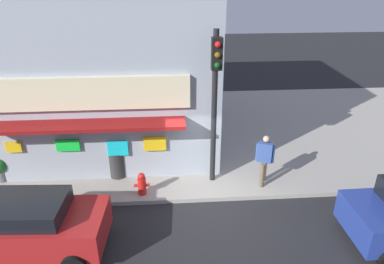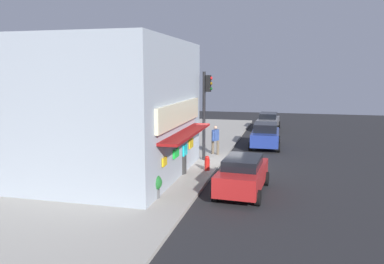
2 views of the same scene
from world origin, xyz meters
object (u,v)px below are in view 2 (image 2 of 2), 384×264
(pedestrian, at_px, (215,138))
(potted_plant_by_doorway, at_px, (174,152))
(trash_can, at_px, (181,164))
(potted_plant_by_window, at_px, (154,185))
(traffic_light, at_px, (206,104))
(parked_car_grey, at_px, (268,121))
(fire_hydrant, at_px, (207,163))
(parked_car_red, at_px, (243,174))
(parked_car_blue, at_px, (265,135))

(pedestrian, bearing_deg, potted_plant_by_doorway, 137.10)
(trash_can, distance_m, potted_plant_by_window, 3.99)
(trash_can, bearing_deg, traffic_light, -10.30)
(potted_plant_by_doorway, distance_m, parked_car_grey, 15.37)
(fire_hydrant, distance_m, trash_can, 1.51)
(parked_car_red, bearing_deg, trash_can, 59.42)
(traffic_light, relative_size, parked_car_blue, 1.22)
(pedestrian, bearing_deg, fire_hydrant, -175.53)
(fire_hydrant, height_order, potted_plant_by_window, potted_plant_by_window)
(potted_plant_by_doorway, height_order, parked_car_blue, parked_car_blue)
(traffic_light, height_order, parked_car_red, traffic_light)
(fire_hydrant, bearing_deg, pedestrian, 4.47)
(parked_car_blue, bearing_deg, potted_plant_by_doorway, 140.24)
(traffic_light, distance_m, parked_car_red, 6.55)
(fire_hydrant, distance_m, pedestrian, 4.15)
(traffic_light, bearing_deg, trash_can, 169.70)
(trash_can, height_order, potted_plant_by_doorway, trash_can)
(traffic_light, xyz_separation_m, trash_can, (-3.31, 0.60, -2.83))
(pedestrian, distance_m, parked_car_blue, 4.73)
(fire_hydrant, relative_size, parked_car_grey, 0.18)
(potted_plant_by_window, bearing_deg, parked_car_blue, -16.59)
(potted_plant_by_window, height_order, parked_car_red, parked_car_red)
(trash_can, xyz_separation_m, pedestrian, (5.00, -0.87, 0.54))
(potted_plant_by_window, xyz_separation_m, parked_car_blue, (12.73, -3.79, 0.19))
(fire_hydrant, distance_m, potted_plant_by_window, 5.06)
(parked_car_blue, bearing_deg, fire_hydrant, 161.82)
(trash_can, bearing_deg, potted_plant_by_doorway, 22.63)
(trash_can, distance_m, parked_car_red, 3.94)
(potted_plant_by_window, bearing_deg, parked_car_red, -59.79)
(potted_plant_by_window, bearing_deg, potted_plant_by_doorway, 9.53)
(fire_hydrant, distance_m, parked_car_red, 3.66)
(parked_car_grey, relative_size, parked_car_red, 1.05)
(parked_car_red, bearing_deg, potted_plant_by_window, 120.21)
(traffic_light, xyz_separation_m, parked_car_blue, (5.42, -3.16, -2.57))
(traffic_light, relative_size, fire_hydrant, 6.54)
(fire_hydrant, height_order, potted_plant_by_doorway, potted_plant_by_doorway)
(potted_plant_by_doorway, relative_size, parked_car_blue, 0.21)
(traffic_light, distance_m, fire_hydrant, 3.83)
(traffic_light, height_order, potted_plant_by_doorway, traffic_light)
(parked_car_red, bearing_deg, fire_hydrant, 36.97)
(parked_car_red, bearing_deg, parked_car_grey, -0.45)
(potted_plant_by_window, bearing_deg, traffic_light, -4.93)
(pedestrian, relative_size, parked_car_grey, 0.40)
(fire_hydrant, xyz_separation_m, trash_can, (-0.91, 1.19, 0.10))
(traffic_light, distance_m, parked_car_blue, 6.78)
(parked_car_grey, bearing_deg, fire_hydrant, 171.92)
(potted_plant_by_window, xyz_separation_m, parked_car_red, (1.99, -3.42, 0.14))
(fire_hydrant, relative_size, parked_car_blue, 0.19)
(potted_plant_by_doorway, height_order, parked_car_red, parked_car_red)
(trash_can, relative_size, parked_car_blue, 0.22)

